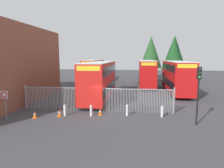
% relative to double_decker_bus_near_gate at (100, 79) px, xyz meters
% --- Properties ---
extents(ground_plane, '(100.00, 100.00, 0.00)m').
position_rel_double_decker_bus_near_gate_xyz_m(ground_plane, '(1.57, 3.07, -2.42)').
color(ground_plane, '#3D3D42').
extents(palisade_fence, '(14.07, 0.14, 2.35)m').
position_rel_double_decker_bus_near_gate_xyz_m(palisade_fence, '(0.61, -4.93, -1.24)').
color(palisade_fence, gray).
rests_on(palisade_fence, ground).
extents(double_decker_bus_near_gate, '(2.54, 10.81, 4.42)m').
position_rel_double_decker_bus_near_gate_xyz_m(double_decker_bus_near_gate, '(0.00, 0.00, 0.00)').
color(double_decker_bus_near_gate, red).
rests_on(double_decker_bus_near_gate, ground).
extents(double_decker_bus_behind_fence_left, '(2.54, 10.81, 4.42)m').
position_rel_double_decker_bus_near_gate_xyz_m(double_decker_bus_behind_fence_left, '(9.83, 5.54, 0.00)').
color(double_decker_bus_behind_fence_left, red).
rests_on(double_decker_bus_behind_fence_left, ground).
extents(double_decker_bus_behind_fence_right, '(2.54, 10.81, 4.42)m').
position_rel_double_decker_bus_near_gate_xyz_m(double_decker_bus_behind_fence_right, '(6.00, 11.22, 0.00)').
color(double_decker_bus_behind_fence_right, red).
rests_on(double_decker_bus_behind_fence_right, ground).
extents(double_decker_bus_far_back, '(2.54, 10.81, 4.42)m').
position_rel_double_decker_bus_near_gate_xyz_m(double_decker_bus_far_back, '(-4.29, 16.09, 0.00)').
color(double_decker_bus_far_back, red).
rests_on(double_decker_bus_far_back, ground).
extents(bollard_near_left, '(0.20, 0.20, 0.95)m').
position_rel_double_decker_bus_near_gate_xyz_m(bollard_near_left, '(-1.78, -6.70, -1.95)').
color(bollard_near_left, silver).
rests_on(bollard_near_left, ground).
extents(bollard_center_front, '(0.20, 0.20, 0.95)m').
position_rel_double_decker_bus_near_gate_xyz_m(bollard_center_front, '(0.47, -6.53, -1.95)').
color(bollard_center_front, silver).
rests_on(bollard_center_front, ground).
extents(bollard_near_right, '(0.20, 0.20, 0.95)m').
position_rel_double_decker_bus_near_gate_xyz_m(bollard_near_right, '(3.51, -6.05, -1.95)').
color(bollard_near_right, silver).
rests_on(bollard_near_right, ground).
extents(bollard_far_right, '(0.20, 0.20, 0.95)m').
position_rel_double_decker_bus_near_gate_xyz_m(bollard_far_right, '(6.42, -6.06, -1.95)').
color(bollard_far_right, silver).
rests_on(bollard_far_right, ground).
extents(traffic_cone_by_gate, '(0.34, 0.34, 0.59)m').
position_rel_double_decker_bus_near_gate_xyz_m(traffic_cone_by_gate, '(-4.01, -7.63, -2.13)').
color(traffic_cone_by_gate, orange).
rests_on(traffic_cone_by_gate, ground).
extents(traffic_cone_mid_forecourt, '(0.34, 0.34, 0.59)m').
position_rel_double_decker_bus_near_gate_xyz_m(traffic_cone_mid_forecourt, '(-2.18, -6.93, -2.13)').
color(traffic_cone_mid_forecourt, orange).
rests_on(traffic_cone_mid_forecourt, ground).
extents(traffic_cone_near_kerb, '(0.34, 0.34, 0.59)m').
position_rel_double_decker_bus_near_gate_xyz_m(traffic_cone_near_kerb, '(1.18, -6.14, -2.13)').
color(traffic_cone_near_kerb, orange).
rests_on(traffic_cone_near_kerb, ground).
extents(speed_limit_sign_post, '(0.60, 0.14, 2.40)m').
position_rel_double_decker_bus_near_gate_xyz_m(speed_limit_sign_post, '(-6.04, -8.36, -0.65)').
color(speed_limit_sign_post, slate).
rests_on(speed_limit_sign_post, ground).
extents(traffic_light_kerbside, '(0.28, 0.33, 4.30)m').
position_rel_double_decker_bus_near_gate_xyz_m(traffic_light_kerbside, '(8.70, -7.67, 0.56)').
color(traffic_light_kerbside, black).
rests_on(traffic_light_kerbside, ground).
extents(tree_tall_back, '(4.77, 4.77, 9.04)m').
position_rel_double_decker_bus_near_gate_xyz_m(tree_tall_back, '(11.86, 19.56, 3.20)').
color(tree_tall_back, '#4C3823').
rests_on(tree_tall_back, ground).
extents(tree_short_side, '(4.93, 4.93, 9.60)m').
position_rel_double_decker_bus_near_gate_xyz_m(tree_short_side, '(12.45, 21.70, 3.65)').
color(tree_short_side, '#4C3823').
rests_on(tree_short_side, ground).
extents(tree_mid_row, '(5.16, 5.16, 9.80)m').
position_rel_double_decker_bus_near_gate_xyz_m(tree_mid_row, '(7.65, 24.73, 3.68)').
color(tree_mid_row, '#4C3823').
rests_on(tree_mid_row, ground).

